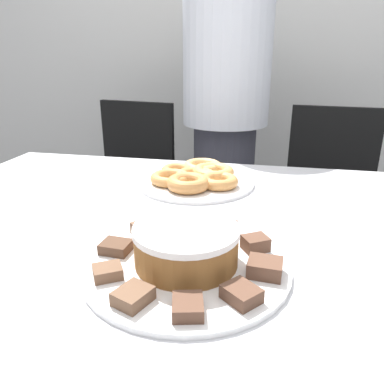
% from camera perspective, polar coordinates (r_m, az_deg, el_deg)
% --- Properties ---
extents(wall_back, '(8.00, 0.05, 2.60)m').
position_cam_1_polar(wall_back, '(2.41, 8.61, 24.38)').
color(wall_back, silver).
rests_on(wall_back, ground_plane).
extents(table, '(1.55, 1.06, 0.75)m').
position_cam_1_polar(table, '(0.91, -0.04, -9.58)').
color(table, silver).
rests_on(table, ground_plane).
extents(person_standing, '(0.39, 0.39, 1.64)m').
position_cam_1_polar(person_standing, '(1.79, 5.12, 11.78)').
color(person_standing, '#383842').
rests_on(person_standing, ground_plane).
extents(office_chair_left, '(0.51, 0.51, 0.90)m').
position_cam_1_polar(office_chair_left, '(1.90, -10.01, -1.31)').
color(office_chair_left, black).
rests_on(office_chair_left, ground_plane).
extents(office_chair_right, '(0.48, 0.48, 0.90)m').
position_cam_1_polar(office_chair_right, '(1.80, 19.80, -3.52)').
color(office_chair_right, black).
rests_on(office_chair_right, ground_plane).
extents(plate_cake, '(0.38, 0.38, 0.01)m').
position_cam_1_polar(plate_cake, '(0.71, -0.87, -11.01)').
color(plate_cake, white).
rests_on(plate_cake, table).
extents(plate_donuts, '(0.36, 0.36, 0.01)m').
position_cam_1_polar(plate_donuts, '(1.14, 0.53, 1.59)').
color(plate_donuts, white).
rests_on(plate_donuts, table).
extents(frosted_cake, '(0.19, 0.19, 0.07)m').
position_cam_1_polar(frosted_cake, '(0.69, -0.89, -8.07)').
color(frosted_cake, brown).
rests_on(frosted_cake, plate_cake).
extents(lamington_0, '(0.06, 0.05, 0.02)m').
position_cam_1_polar(lamington_0, '(0.75, -11.51, -8.20)').
color(lamington_0, '#513828').
rests_on(lamington_0, plate_cake).
extents(lamington_1, '(0.06, 0.06, 0.02)m').
position_cam_1_polar(lamington_1, '(0.67, -12.73, -11.78)').
color(lamington_1, brown).
rests_on(lamington_1, plate_cake).
extents(lamington_2, '(0.06, 0.07, 0.02)m').
position_cam_1_polar(lamington_2, '(0.61, -8.98, -15.40)').
color(lamington_2, brown).
rests_on(lamington_2, plate_cake).
extents(lamington_3, '(0.06, 0.06, 0.02)m').
position_cam_1_polar(lamington_3, '(0.58, -0.65, -17.06)').
color(lamington_3, brown).
rests_on(lamington_3, plate_cake).
extents(lamington_4, '(0.07, 0.07, 0.02)m').
position_cam_1_polar(lamington_4, '(0.61, 7.53, -15.14)').
color(lamington_4, brown).
rests_on(lamington_4, plate_cake).
extents(lamington_5, '(0.06, 0.05, 0.03)m').
position_cam_1_polar(lamington_5, '(0.67, 11.04, -11.23)').
color(lamington_5, brown).
rests_on(lamington_5, plate_cake).
extents(lamington_6, '(0.06, 0.06, 0.03)m').
position_cam_1_polar(lamington_6, '(0.75, 9.62, -7.71)').
color(lamington_6, brown).
rests_on(lamington_6, plate_cake).
extents(lamington_7, '(0.05, 0.06, 0.03)m').
position_cam_1_polar(lamington_7, '(0.80, 5.02, -5.45)').
color(lamington_7, '#513828').
rests_on(lamington_7, plate_cake).
extents(lamington_8, '(0.06, 0.07, 0.02)m').
position_cam_1_polar(lamington_8, '(0.82, -1.03, -4.89)').
color(lamington_8, brown).
rests_on(lamington_8, plate_cake).
extents(lamington_9, '(0.07, 0.07, 0.02)m').
position_cam_1_polar(lamington_9, '(0.80, -7.04, -5.66)').
color(lamington_9, brown).
rests_on(lamington_9, plate_cake).
extents(donut_0, '(0.12, 0.12, 0.03)m').
position_cam_1_polar(donut_0, '(1.14, 0.53, 2.50)').
color(donut_0, tan).
rests_on(donut_0, plate_donuts).
extents(donut_1, '(0.13, 0.13, 0.03)m').
position_cam_1_polar(donut_1, '(1.23, 1.58, 3.94)').
color(donut_1, '#E5AD66').
rests_on(donut_1, plate_donuts).
extents(donut_2, '(0.10, 0.10, 0.03)m').
position_cam_1_polar(donut_2, '(1.19, -2.26, 3.31)').
color(donut_2, '#D18E4C').
rests_on(donut_2, plate_donuts).
extents(donut_3, '(0.12, 0.12, 0.03)m').
position_cam_1_polar(donut_3, '(1.11, -3.27, 2.15)').
color(donut_3, '#D18E4C').
rests_on(donut_3, plate_donuts).
extents(donut_4, '(0.12, 0.12, 0.04)m').
position_cam_1_polar(donut_4, '(1.06, -0.58, 1.38)').
color(donut_4, '#C68447').
rests_on(donut_4, plate_donuts).
extents(donut_5, '(0.11, 0.11, 0.03)m').
position_cam_1_polar(donut_5, '(1.08, 4.11, 1.66)').
color(donut_5, '#D18E4C').
rests_on(donut_5, plate_donuts).
extents(donut_6, '(0.13, 0.13, 0.04)m').
position_cam_1_polar(donut_6, '(1.16, 3.42, 3.06)').
color(donut_6, tan).
rests_on(donut_6, plate_donuts).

